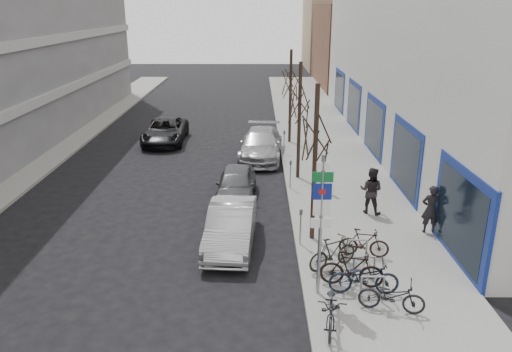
{
  "coord_description": "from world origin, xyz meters",
  "views": [
    {
      "loc": [
        0.71,
        -12.24,
        7.8
      ],
      "look_at": [
        0.65,
        4.74,
        2.0
      ],
      "focal_mm": 35.0,
      "sensor_mm": 36.0,
      "label": 1
    }
  ],
  "objects_px": {
    "bike_far_curb": "(392,293)",
    "lane_car": "(165,131)",
    "bike_near_right": "(352,269)",
    "bike_mid_inner": "(333,252)",
    "highway_sign_pole": "(321,217)",
    "tree_far": "(291,74)",
    "parked_car_mid": "(236,184)",
    "parked_car_back": "(261,144)",
    "meter_mid": "(290,172)",
    "meter_back": "(284,140)",
    "tree_mid": "(300,93)",
    "parked_car_front": "(231,226)",
    "bike_rack": "(364,266)",
    "tree_near": "(316,127)",
    "meter_front": "(301,224)",
    "bike_mid_curb": "(364,274)",
    "bike_far_inner": "(364,243)",
    "pedestrian_far": "(371,190)",
    "bike_near_left": "(332,305)",
    "pedestrian_near": "(431,209)"
  },
  "relations": [
    {
      "from": "bike_far_curb",
      "to": "bike_far_inner",
      "type": "relative_size",
      "value": 1.08
    },
    {
      "from": "bike_near_right",
      "to": "bike_far_curb",
      "type": "bearing_deg",
      "value": -135.1
    },
    {
      "from": "tree_far",
      "to": "bike_far_curb",
      "type": "relative_size",
      "value": 3.18
    },
    {
      "from": "bike_rack",
      "to": "bike_mid_curb",
      "type": "xyz_separation_m",
      "value": [
        -0.13,
        -0.64,
        0.09
      ]
    },
    {
      "from": "bike_far_curb",
      "to": "highway_sign_pole",
      "type": "bearing_deg",
      "value": 79.07
    },
    {
      "from": "lane_car",
      "to": "bike_rack",
      "type": "bearing_deg",
      "value": -63.04
    },
    {
      "from": "meter_back",
      "to": "parked_car_front",
      "type": "height_order",
      "value": "parked_car_front"
    },
    {
      "from": "meter_front",
      "to": "parked_car_front",
      "type": "height_order",
      "value": "parked_car_front"
    },
    {
      "from": "tree_mid",
      "to": "parked_car_front",
      "type": "bearing_deg",
      "value": -112.43
    },
    {
      "from": "bike_near_right",
      "to": "bike_rack",
      "type": "bearing_deg",
      "value": -47.32
    },
    {
      "from": "highway_sign_pole",
      "to": "bike_near_right",
      "type": "relative_size",
      "value": 2.27
    },
    {
      "from": "highway_sign_pole",
      "to": "bike_mid_curb",
      "type": "xyz_separation_m",
      "value": [
        1.27,
        -0.03,
        -1.71
      ]
    },
    {
      "from": "highway_sign_pole",
      "to": "tree_far",
      "type": "xyz_separation_m",
      "value": [
        0.2,
        16.51,
        1.65
      ]
    },
    {
      "from": "bike_far_curb",
      "to": "lane_car",
      "type": "distance_m",
      "value": 19.96
    },
    {
      "from": "tree_near",
      "to": "tree_far",
      "type": "distance_m",
      "value": 13.0
    },
    {
      "from": "tree_near",
      "to": "meter_mid",
      "type": "xyz_separation_m",
      "value": [
        -0.45,
        5.0,
        -3.19
      ]
    },
    {
      "from": "bike_near_left",
      "to": "bike_far_curb",
      "type": "xyz_separation_m",
      "value": [
        1.67,
        0.67,
        -0.07
      ]
    },
    {
      "from": "meter_front",
      "to": "meter_back",
      "type": "xyz_separation_m",
      "value": [
        0.0,
        11.0,
        0.0
      ]
    },
    {
      "from": "highway_sign_pole",
      "to": "parked_car_back",
      "type": "height_order",
      "value": "highway_sign_pole"
    },
    {
      "from": "highway_sign_pole",
      "to": "bike_mid_inner",
      "type": "relative_size",
      "value": 2.39
    },
    {
      "from": "meter_mid",
      "to": "bike_far_curb",
      "type": "distance_m",
      "value": 9.61
    },
    {
      "from": "tree_near",
      "to": "bike_mid_inner",
      "type": "xyz_separation_m",
      "value": [
        0.41,
        -2.1,
        -3.42
      ]
    },
    {
      "from": "bike_mid_inner",
      "to": "meter_back",
      "type": "bearing_deg",
      "value": -25.52
    },
    {
      "from": "parked_car_front",
      "to": "pedestrian_far",
      "type": "distance_m",
      "value": 5.87
    },
    {
      "from": "parked_car_back",
      "to": "bike_mid_curb",
      "type": "bearing_deg",
      "value": -74.24
    },
    {
      "from": "meter_mid",
      "to": "tree_far",
      "type": "bearing_deg",
      "value": 86.78
    },
    {
      "from": "meter_mid",
      "to": "bike_near_right",
      "type": "xyz_separation_m",
      "value": [
        1.25,
        -8.15,
        -0.21
      ]
    },
    {
      "from": "highway_sign_pole",
      "to": "bike_far_curb",
      "type": "height_order",
      "value": "highway_sign_pole"
    },
    {
      "from": "tree_mid",
      "to": "bike_far_inner",
      "type": "bearing_deg",
      "value": -79.09
    },
    {
      "from": "bike_rack",
      "to": "pedestrian_near",
      "type": "relative_size",
      "value": 1.28
    },
    {
      "from": "bike_near_left",
      "to": "parked_car_back",
      "type": "xyz_separation_m",
      "value": [
        -1.66,
        15.13,
        0.02
      ]
    },
    {
      "from": "meter_mid",
      "to": "parked_car_front",
      "type": "height_order",
      "value": "parked_car_front"
    },
    {
      "from": "bike_rack",
      "to": "bike_mid_curb",
      "type": "height_order",
      "value": "bike_mid_curb"
    },
    {
      "from": "tree_far",
      "to": "bike_mid_curb",
      "type": "bearing_deg",
      "value": -86.31
    },
    {
      "from": "bike_near_right",
      "to": "bike_mid_inner",
      "type": "distance_m",
      "value": 1.12
    },
    {
      "from": "meter_front",
      "to": "bike_far_inner",
      "type": "height_order",
      "value": "meter_front"
    },
    {
      "from": "parked_car_mid",
      "to": "parked_car_back",
      "type": "xyz_separation_m",
      "value": [
        1.09,
        6.05,
        0.09
      ]
    },
    {
      "from": "meter_back",
      "to": "parked_car_front",
      "type": "xyz_separation_m",
      "value": [
        -2.35,
        -10.78,
        -0.2
      ]
    },
    {
      "from": "bike_rack",
      "to": "bike_near_left",
      "type": "xyz_separation_m",
      "value": [
        -1.24,
        -2.15,
        0.09
      ]
    },
    {
      "from": "meter_back",
      "to": "bike_rack",
      "type": "bearing_deg",
      "value": -82.98
    },
    {
      "from": "bike_far_curb",
      "to": "lane_car",
      "type": "relative_size",
      "value": 0.34
    },
    {
      "from": "highway_sign_pole",
      "to": "bike_near_left",
      "type": "distance_m",
      "value": 2.3
    },
    {
      "from": "lane_car",
      "to": "pedestrian_far",
      "type": "xyz_separation_m",
      "value": [
        9.92,
        -11.16,
        0.38
      ]
    },
    {
      "from": "parked_car_front",
      "to": "bike_rack",
      "type": "bearing_deg",
      "value": -30.08
    },
    {
      "from": "meter_mid",
      "to": "meter_back",
      "type": "height_order",
      "value": "same"
    },
    {
      "from": "highway_sign_pole",
      "to": "parked_car_mid",
      "type": "relative_size",
      "value": 1.05
    },
    {
      "from": "meter_mid",
      "to": "bike_mid_inner",
      "type": "distance_m",
      "value": 7.15
    },
    {
      "from": "bike_mid_inner",
      "to": "lane_car",
      "type": "height_order",
      "value": "lane_car"
    },
    {
      "from": "tree_far",
      "to": "pedestrian_far",
      "type": "distance_m",
      "value": 11.44
    },
    {
      "from": "bike_mid_inner",
      "to": "bike_far_curb",
      "type": "distance_m",
      "value": 2.59
    }
  ]
}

